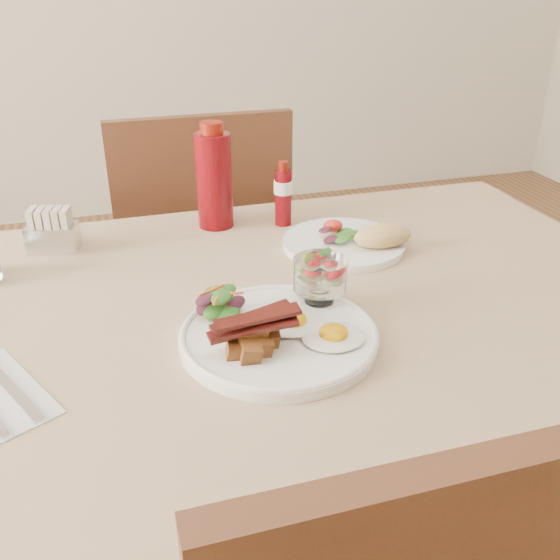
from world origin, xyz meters
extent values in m
cylinder|color=#512E19|center=(0.59, 0.36, 0.35)|extent=(0.06, 0.06, 0.71)
cube|color=#512E19|center=(0.00, 0.00, 0.73)|extent=(1.30, 0.85, 0.04)
cube|color=tan|center=(0.00, 0.00, 0.75)|extent=(1.33, 0.88, 0.00)
cylinder|color=#512E19|center=(-0.18, 0.57, 0.23)|extent=(0.04, 0.04, 0.45)
cylinder|color=#512E19|center=(0.18, 0.57, 0.23)|extent=(0.04, 0.04, 0.45)
cylinder|color=#512E19|center=(-0.18, 0.93, 0.23)|extent=(0.04, 0.04, 0.45)
cylinder|color=#512E19|center=(0.18, 0.93, 0.23)|extent=(0.04, 0.04, 0.45)
cube|color=#512E19|center=(0.00, 0.75, 0.47)|extent=(0.42, 0.42, 0.03)
cube|color=#512E19|center=(0.00, 0.55, 0.70)|extent=(0.42, 0.03, 0.46)
cylinder|color=white|center=(-0.02, -0.11, 0.76)|extent=(0.28, 0.28, 0.02)
ellipsoid|color=white|center=(0.05, -0.15, 0.77)|extent=(0.11, 0.10, 0.01)
ellipsoid|color=#E29704|center=(0.05, -0.15, 0.78)|extent=(0.04, 0.04, 0.02)
ellipsoid|color=white|center=(0.01, -0.10, 0.77)|extent=(0.11, 0.10, 0.01)
ellipsoid|color=#E29704|center=(0.01, -0.10, 0.78)|extent=(0.04, 0.04, 0.02)
cube|color=brown|center=(-0.07, -0.13, 0.78)|extent=(0.03, 0.03, 0.02)
cube|color=brown|center=(-0.05, -0.15, 0.78)|extent=(0.03, 0.03, 0.03)
cube|color=brown|center=(-0.09, -0.15, 0.78)|extent=(0.03, 0.03, 0.02)
cube|color=brown|center=(-0.04, -0.13, 0.78)|extent=(0.03, 0.03, 0.02)
cube|color=brown|center=(-0.07, -0.16, 0.78)|extent=(0.03, 0.03, 0.03)
cube|color=brown|center=(-0.08, -0.12, 0.78)|extent=(0.03, 0.03, 0.02)
cube|color=brown|center=(-0.05, -0.14, 0.80)|extent=(0.03, 0.03, 0.02)
cube|color=brown|center=(-0.07, -0.14, 0.80)|extent=(0.03, 0.03, 0.02)
cube|color=#50140D|center=(-0.06, -0.14, 0.80)|extent=(0.12, 0.03, 0.01)
cube|color=#50140D|center=(-0.06, -0.15, 0.81)|extent=(0.12, 0.03, 0.01)
cube|color=#50140D|center=(-0.06, -0.13, 0.81)|extent=(0.12, 0.05, 0.01)
cube|color=#50140D|center=(-0.05, -0.14, 0.82)|extent=(0.11, 0.02, 0.01)
ellipsoid|color=#1B4612|center=(-0.08, -0.04, 0.77)|extent=(0.04, 0.03, 0.01)
ellipsoid|color=#1B4612|center=(-0.06, -0.03, 0.78)|extent=(0.04, 0.03, 0.01)
ellipsoid|color=#391220|center=(-0.10, -0.03, 0.78)|extent=(0.04, 0.03, 0.01)
ellipsoid|color=#1B4612|center=(-0.08, -0.06, 0.78)|extent=(0.04, 0.03, 0.01)
ellipsoid|color=#1B4612|center=(-0.10, -0.05, 0.79)|extent=(0.04, 0.03, 0.01)
ellipsoid|color=#391220|center=(-0.06, -0.04, 0.79)|extent=(0.03, 0.02, 0.01)
ellipsoid|color=#1B4612|center=(-0.09, -0.02, 0.80)|extent=(0.04, 0.03, 0.01)
ellipsoid|color=#1B4612|center=(-0.07, -0.02, 0.80)|extent=(0.04, 0.03, 0.01)
ellipsoid|color=#391220|center=(-0.11, -0.04, 0.80)|extent=(0.03, 0.02, 0.01)
ellipsoid|color=#1B4612|center=(-0.08, -0.05, 0.81)|extent=(0.04, 0.03, 0.01)
cylinder|color=#D75616|center=(-0.08, -0.04, 0.81)|extent=(0.03, 0.04, 0.01)
cylinder|color=#D75616|center=(-0.09, -0.03, 0.81)|extent=(0.04, 0.02, 0.01)
cylinder|color=#D75616|center=(-0.07, -0.05, 0.81)|extent=(0.04, 0.02, 0.01)
cylinder|color=#D75616|center=(-0.09, -0.05, 0.81)|extent=(0.02, 0.04, 0.01)
cylinder|color=white|center=(0.07, -0.04, 0.77)|extent=(0.04, 0.04, 0.01)
cylinder|color=white|center=(0.07, -0.04, 0.78)|extent=(0.02, 0.02, 0.01)
cylinder|color=white|center=(0.07, -0.04, 0.81)|extent=(0.08, 0.08, 0.05)
cylinder|color=beige|center=(0.06, -0.03, 0.81)|extent=(0.02, 0.02, 0.01)
cylinder|color=beige|center=(0.08, -0.04, 0.81)|extent=(0.02, 0.02, 0.01)
cylinder|color=beige|center=(0.07, -0.02, 0.81)|extent=(0.02, 0.02, 0.01)
cylinder|color=#96BF3A|center=(0.06, -0.03, 0.83)|extent=(0.03, 0.03, 0.01)
cone|color=red|center=(0.08, -0.05, 0.83)|extent=(0.02, 0.02, 0.02)
cone|color=red|center=(0.06, -0.04, 0.84)|extent=(0.02, 0.02, 0.02)
cone|color=red|center=(0.07, -0.02, 0.84)|extent=(0.02, 0.02, 0.02)
ellipsoid|color=#327E2D|center=(0.07, -0.04, 0.85)|extent=(0.02, 0.01, 0.00)
ellipsoid|color=#327E2D|center=(0.08, -0.04, 0.85)|extent=(0.02, 0.01, 0.00)
cylinder|color=white|center=(0.20, 0.17, 0.76)|extent=(0.23, 0.23, 0.01)
ellipsoid|color=#1B4612|center=(0.18, 0.18, 0.77)|extent=(0.04, 0.03, 0.01)
ellipsoid|color=#1B4612|center=(0.20, 0.19, 0.77)|extent=(0.04, 0.03, 0.01)
ellipsoid|color=#391220|center=(0.17, 0.16, 0.78)|extent=(0.03, 0.03, 0.01)
ellipsoid|color=#1B4612|center=(0.19, 0.15, 0.78)|extent=(0.04, 0.03, 0.01)
ellipsoid|color=#1B4612|center=(0.21, 0.16, 0.78)|extent=(0.03, 0.03, 0.01)
ellipsoid|color=#391220|center=(0.17, 0.19, 0.78)|extent=(0.03, 0.02, 0.01)
ellipsoid|color=red|center=(0.19, 0.21, 0.78)|extent=(0.04, 0.03, 0.02)
ellipsoid|color=tan|center=(0.25, 0.13, 0.79)|extent=(0.12, 0.08, 0.04)
cylinder|color=#5E050A|center=(-0.01, 0.35, 0.85)|extent=(0.09, 0.09, 0.19)
cylinder|color=maroon|center=(-0.01, 0.35, 0.95)|extent=(0.06, 0.06, 0.02)
cylinder|color=#5E050A|center=(0.12, 0.31, 0.81)|extent=(0.03, 0.03, 0.11)
cylinder|color=white|center=(0.12, 0.31, 0.83)|extent=(0.04, 0.04, 0.03)
cylinder|color=maroon|center=(0.12, 0.31, 0.87)|extent=(0.02, 0.02, 0.02)
cube|color=silver|center=(-0.32, 0.31, 0.78)|extent=(0.10, 0.07, 0.05)
cube|color=tan|center=(-0.35, 0.32, 0.81)|extent=(0.02, 0.04, 0.05)
cube|color=tan|center=(-0.34, 0.32, 0.81)|extent=(0.02, 0.04, 0.05)
cube|color=tan|center=(-0.32, 0.31, 0.81)|extent=(0.02, 0.04, 0.05)
cube|color=tan|center=(-0.31, 0.31, 0.81)|extent=(0.02, 0.04, 0.05)
cube|color=tan|center=(-0.29, 0.31, 0.81)|extent=(0.02, 0.04, 0.05)
cube|color=silver|center=(-0.37, -0.11, 0.76)|extent=(0.09, 0.17, 0.00)
camera|label=1|loc=(-0.23, -0.82, 1.23)|focal=40.00mm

